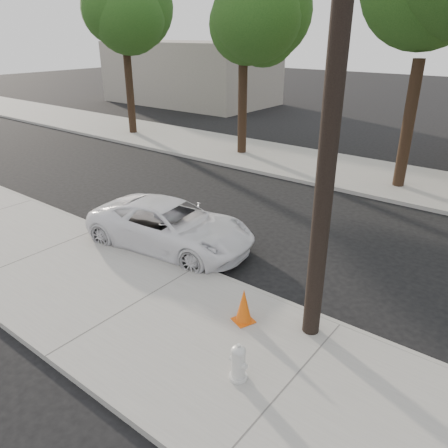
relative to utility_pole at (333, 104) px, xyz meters
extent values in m
plane|color=black|center=(-3.60, 2.70, -4.70)|extent=(120.00, 120.00, 0.00)
cube|color=gray|center=(-3.60, -1.60, -4.62)|extent=(90.00, 4.40, 0.15)
cube|color=gray|center=(-3.60, 11.20, -4.62)|extent=(90.00, 5.00, 0.15)
cube|color=#9E9B93|center=(-3.60, 0.60, -4.62)|extent=(90.00, 0.12, 0.16)
cube|color=gray|center=(-23.60, 22.70, -2.20)|extent=(14.00, 8.00, 5.00)
cylinder|color=black|center=(0.00, 0.00, -0.05)|extent=(0.34, 0.34, 9.00)
cylinder|color=black|center=(-17.60, 10.70, -2.30)|extent=(0.44, 0.44, 4.50)
sphere|color=#144112|center=(-17.60, 10.70, 1.45)|extent=(4.50, 4.50, 4.50)
cylinder|color=black|center=(-9.60, 10.90, -2.42)|extent=(0.44, 0.44, 4.25)
sphere|color=#144112|center=(-9.60, 10.90, 1.10)|extent=(4.20, 4.20, 4.20)
sphere|color=#144112|center=(-9.04, 10.48, 2.22)|extent=(3.36, 3.36, 3.36)
cylinder|color=black|center=(-1.60, 10.50, -2.17)|extent=(0.44, 0.44, 4.75)
sphere|color=#144112|center=(-1.60, 10.50, 1.80)|extent=(4.80, 4.80, 4.80)
imported|color=white|center=(-5.12, 1.19, -4.01)|extent=(5.19, 2.92, 1.37)
cylinder|color=silver|center=(-0.38, -2.01, -4.52)|extent=(0.33, 0.33, 0.06)
cylinder|color=silver|center=(-0.38, -2.01, -4.26)|extent=(0.25, 0.25, 0.58)
ellipsoid|color=silver|center=(-0.38, -2.01, -3.95)|extent=(0.27, 0.27, 0.19)
cylinder|color=silver|center=(-0.38, -2.01, -4.20)|extent=(0.37, 0.15, 0.12)
cylinder|color=silver|center=(-0.38, -2.01, -4.20)|extent=(0.16, 0.20, 0.15)
cube|color=#E7580C|center=(-1.27, -0.59, -4.54)|extent=(0.52, 0.52, 0.02)
cone|color=#E7580C|center=(-1.27, -0.59, -4.16)|extent=(0.46, 0.46, 0.78)
camera|label=1|loc=(3.10, -6.88, 1.09)|focal=35.00mm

